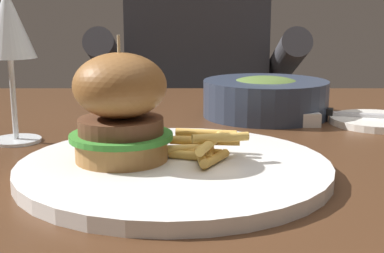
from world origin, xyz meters
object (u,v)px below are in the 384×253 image
(burger_sandwich, at_px, (119,107))
(diner_person, at_px, (195,138))
(butter_dish, at_px, (291,116))
(wine_glass, at_px, (6,29))
(soup_bowl, at_px, (264,97))
(main_plate, at_px, (173,168))
(bread_plate, at_px, (376,121))
(table_knife, at_px, (342,113))

(burger_sandwich, bearing_deg, diner_person, 84.59)
(burger_sandwich, distance_m, butter_dish, 0.33)
(wine_glass, distance_m, soup_bowl, 0.40)
(main_plate, xyz_separation_m, butter_dish, (0.17, 0.25, 0.00))
(bread_plate, bearing_deg, burger_sandwich, -145.10)
(table_knife, xyz_separation_m, soup_bowl, (-0.11, 0.05, 0.02))
(bread_plate, bearing_deg, soup_bowl, 158.62)
(burger_sandwich, xyz_separation_m, diner_person, (0.08, 0.89, -0.25))
(soup_bowl, bearing_deg, butter_dish, -62.78)
(bread_plate, height_order, table_knife, table_knife)
(butter_dish, relative_size, diner_person, 0.06)
(main_plate, relative_size, diner_person, 0.27)
(burger_sandwich, relative_size, table_knife, 0.68)
(soup_bowl, bearing_deg, main_plate, -113.34)
(main_plate, bearing_deg, burger_sandwich, 173.22)
(burger_sandwich, relative_size, butter_dish, 1.73)
(wine_glass, distance_m, butter_dish, 0.41)
(soup_bowl, bearing_deg, diner_person, 99.97)
(table_knife, height_order, diner_person, diner_person)
(table_knife, bearing_deg, wine_glass, -164.84)
(soup_bowl, bearing_deg, table_knife, -22.85)
(burger_sandwich, height_order, soup_bowl, burger_sandwich)
(burger_sandwich, relative_size, soup_bowl, 0.65)
(wine_glass, xyz_separation_m, soup_bowl, (0.34, 0.17, -0.11))
(wine_glass, xyz_separation_m, table_knife, (0.45, 0.12, -0.13))
(burger_sandwich, height_order, table_knife, burger_sandwich)
(wine_glass, height_order, table_knife, wine_glass)
(butter_dish, bearing_deg, diner_person, 101.78)
(main_plate, bearing_deg, bread_plate, 40.30)
(burger_sandwich, height_order, bread_plate, burger_sandwich)
(diner_person, bearing_deg, wine_glass, -107.37)
(soup_bowl, distance_m, diner_person, 0.63)
(main_plate, distance_m, diner_person, 0.92)
(main_plate, xyz_separation_m, bread_plate, (0.29, 0.25, -0.00))
(bread_plate, relative_size, diner_person, 0.12)
(main_plate, bearing_deg, table_knife, 46.88)
(butter_dish, distance_m, soup_bowl, 0.07)
(bread_plate, relative_size, butter_dish, 1.91)
(burger_sandwich, relative_size, wine_glass, 0.66)
(wine_glass, bearing_deg, bread_plate, 12.19)
(main_plate, relative_size, burger_sandwich, 2.51)
(bread_plate, height_order, soup_bowl, soup_bowl)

